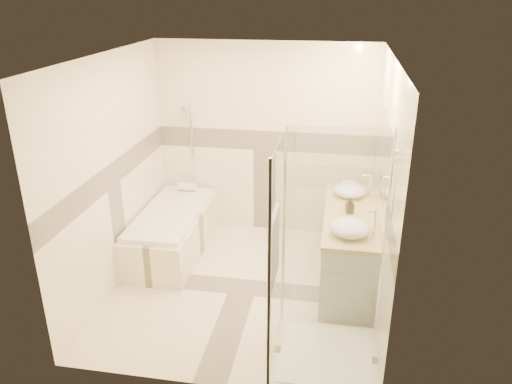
% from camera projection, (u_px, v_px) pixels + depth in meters
% --- Properties ---
extents(room, '(2.82, 3.02, 2.52)m').
position_uv_depth(room, '(248.00, 182.00, 5.07)').
color(room, beige).
rests_on(room, ground).
extents(bathtub, '(0.75, 1.70, 0.56)m').
position_uv_depth(bathtub, '(172.00, 229.00, 6.18)').
color(bathtub, '#F1E4C0').
rests_on(bathtub, ground).
extents(vanity, '(0.58, 1.62, 0.85)m').
position_uv_depth(vanity, '(348.00, 249.00, 5.48)').
color(vanity, white).
rests_on(vanity, ground).
extents(shower_enclosure, '(0.96, 0.93, 2.04)m').
position_uv_depth(shower_enclosure, '(315.00, 308.00, 4.34)').
color(shower_enclosure, '#F1E4C0').
rests_on(shower_enclosure, ground).
extents(vessel_sink_near, '(0.37, 0.37, 0.15)m').
position_uv_depth(vessel_sink_near, '(350.00, 190.00, 5.74)').
color(vessel_sink_near, white).
rests_on(vessel_sink_near, vanity).
extents(vessel_sink_far, '(0.39, 0.39, 0.16)m').
position_uv_depth(vessel_sink_far, '(350.00, 228.00, 4.84)').
color(vessel_sink_far, white).
rests_on(vessel_sink_far, vanity).
extents(faucet_near, '(0.12, 0.03, 0.28)m').
position_uv_depth(faucet_near, '(370.00, 184.00, 5.67)').
color(faucet_near, silver).
rests_on(faucet_near, vanity).
extents(faucet_far, '(0.12, 0.03, 0.29)m').
position_uv_depth(faucet_far, '(374.00, 221.00, 4.77)').
color(faucet_far, silver).
rests_on(faucet_far, vanity).
extents(amenity_bottle_a, '(0.09, 0.09, 0.17)m').
position_uv_depth(amenity_bottle_a, '(350.00, 205.00, 5.31)').
color(amenity_bottle_a, black).
rests_on(amenity_bottle_a, vanity).
extents(amenity_bottle_b, '(0.14, 0.14, 0.14)m').
position_uv_depth(amenity_bottle_b, '(350.00, 204.00, 5.38)').
color(amenity_bottle_b, black).
rests_on(amenity_bottle_b, vanity).
extents(folded_towels, '(0.19, 0.27, 0.08)m').
position_uv_depth(folded_towels, '(350.00, 187.00, 5.91)').
color(folded_towels, white).
rests_on(folded_towels, vanity).
extents(rolled_towel, '(0.24, 0.11, 0.11)m').
position_uv_depth(rolled_towel, '(187.00, 187.00, 6.66)').
color(rolled_towel, white).
rests_on(rolled_towel, bathtub).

